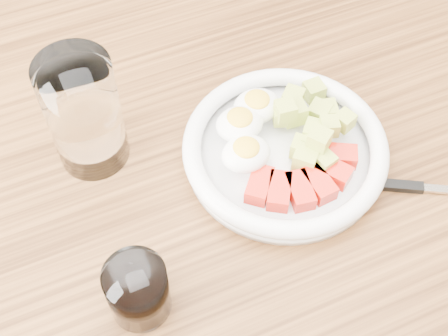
{
  "coord_description": "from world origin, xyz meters",
  "views": [
    {
      "loc": [
        -0.17,
        -0.37,
        1.41
      ],
      "look_at": [
        -0.01,
        0.01,
        0.8
      ],
      "focal_mm": 50.0,
      "sensor_mm": 36.0,
      "label": 1
    }
  ],
  "objects": [
    {
      "name": "coffee_glass",
      "position": [
        -0.15,
        -0.1,
        0.81
      ],
      "size": [
        0.07,
        0.07,
        0.07
      ],
      "color": "white",
      "rests_on": "dining_table"
    },
    {
      "name": "water_glass",
      "position": [
        -0.14,
        0.11,
        0.85
      ],
      "size": [
        0.09,
        0.09,
        0.15
      ],
      "primitive_type": "cylinder",
      "color": "white",
      "rests_on": "dining_table"
    },
    {
      "name": "fork",
      "position": [
        0.19,
        -0.09,
        0.77
      ],
      "size": [
        0.18,
        0.11,
        0.01
      ],
      "color": "black",
      "rests_on": "dining_table"
    },
    {
      "name": "dining_table",
      "position": [
        0.0,
        0.0,
        0.67
      ],
      "size": [
        1.5,
        0.9,
        0.77
      ],
      "color": "brown",
      "rests_on": "ground"
    },
    {
      "name": "bowl",
      "position": [
        0.07,
        0.01,
        0.79
      ],
      "size": [
        0.25,
        0.25,
        0.06
      ],
      "color": "white",
      "rests_on": "dining_table"
    }
  ]
}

